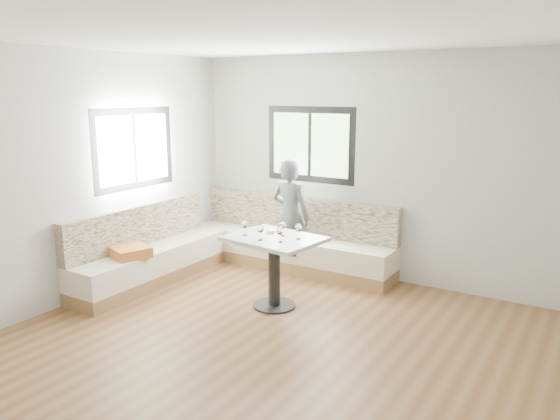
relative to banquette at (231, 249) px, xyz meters
name	(u,v)px	position (x,y,z in m)	size (l,w,h in m)	color
room	(259,199)	(1.51, -1.55, 1.08)	(5.01, 5.01, 2.81)	brown
banquette	(231,249)	(0.00, 0.00, 0.00)	(2.90, 2.80, 0.95)	#987047
table	(274,255)	(1.09, -0.65, 0.27)	(1.05, 0.87, 0.80)	black
person	(291,216)	(0.65, 0.44, 0.43)	(0.55, 0.36, 1.51)	#50545A
olive_ramekin	(271,231)	(0.97, -0.53, 0.48)	(0.09, 0.09, 0.04)	white
wine_glass_a	(245,225)	(0.78, -0.76, 0.58)	(0.08, 0.08, 0.17)	white
wine_glass_b	(260,229)	(1.04, -0.84, 0.58)	(0.08, 0.08, 0.17)	white
wine_glass_c	(280,231)	(1.25, -0.80, 0.58)	(0.08, 0.08, 0.17)	white
wine_glass_d	(283,225)	(1.15, -0.57, 0.58)	(0.08, 0.08, 0.17)	white
wine_glass_e	(298,228)	(1.36, -0.59, 0.58)	(0.08, 0.08, 0.17)	white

